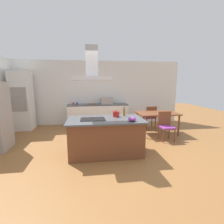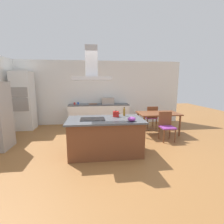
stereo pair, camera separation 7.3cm
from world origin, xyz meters
name	(u,v)px [view 1 (the left image)]	position (x,y,z in m)	size (l,w,h in m)	color
ground	(101,135)	(0.00, 1.50, 0.00)	(16.00, 16.00, 0.00)	#936033
wall_back	(98,93)	(0.00, 3.25, 1.35)	(7.20, 0.10, 2.70)	white
kitchen_island	(106,136)	(0.00, 0.00, 0.45)	(1.88, 1.06, 0.90)	brown
cooktop	(93,119)	(-0.31, 0.00, 0.91)	(0.60, 0.44, 0.01)	black
tea_kettle	(116,114)	(0.31, 0.24, 0.97)	(0.22, 0.17, 0.17)	#B21E19
olive_oil_bottle	(124,112)	(0.55, 0.34, 1.00)	(0.06, 0.06, 0.24)	olive
mixing_bowl	(132,119)	(0.60, -0.32, 0.95)	(0.19, 0.19, 0.11)	purple
back_counter	(98,115)	(-0.03, 2.88, 0.45)	(2.49, 0.62, 0.90)	white
countertop_microwave	(107,101)	(0.35, 2.88, 1.04)	(0.50, 0.38, 0.28)	#9E9993
coffee_mug_red	(74,104)	(-1.02, 2.86, 0.95)	(0.08, 0.08, 0.09)	red
coffee_mug_blue	(77,103)	(-0.88, 2.93, 0.95)	(0.08, 0.08, 0.09)	#2D56B2
cutting_board	(92,104)	(-0.28, 2.93, 0.91)	(0.34, 0.24, 0.02)	brown
wall_oven_stack	(22,101)	(-2.90, 2.65, 1.10)	(0.70, 0.66, 2.20)	white
dining_table	(157,115)	(1.98, 1.43, 0.67)	(1.40, 0.90, 0.75)	brown
chair_facing_island	(166,124)	(1.98, 0.77, 0.51)	(0.42, 0.42, 0.89)	purple
chair_facing_back_wall	(150,116)	(1.98, 2.10, 0.51)	(0.42, 0.42, 0.89)	purple
range_hood	(92,69)	(-0.31, 0.00, 2.10)	(0.90, 0.55, 0.78)	#ADADB2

